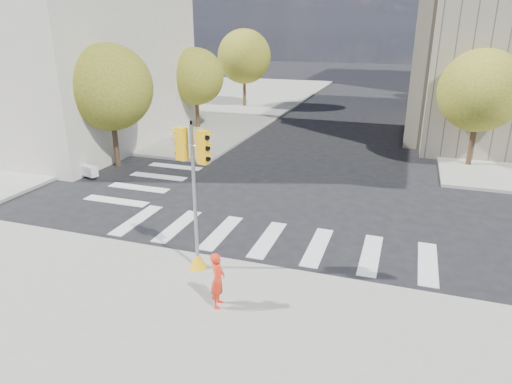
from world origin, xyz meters
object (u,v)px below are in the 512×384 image
photographer (218,280)px  lamp_far (463,58)px  traffic_signal (195,209)px  planter_wall (60,162)px  lamp_near (483,73)px

photographer → lamp_far: bearing=-25.0°
traffic_signal → planter_wall: size_ratio=0.76×
lamp_near → lamp_far: same height
traffic_signal → photographer: traffic_signal is taller
photographer → planter_wall: (-12.93, 9.02, -0.53)m
lamp_near → traffic_signal: size_ratio=1.77×
lamp_far → lamp_near: bearing=-90.0°
photographer → traffic_signal: bearing=28.2°
lamp_far → photographer: (-8.07, -34.51, -3.65)m
planter_wall → traffic_signal: bearing=-14.8°
lamp_near → traffic_signal: 21.23m
lamp_near → lamp_far: 14.00m
photographer → planter_wall: size_ratio=0.26×
lamp_near → traffic_signal: (-9.48, -18.84, -2.48)m
photographer → lamp_near: bearing=-33.3°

